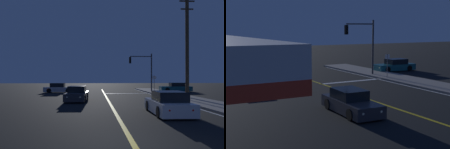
# 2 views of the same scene
# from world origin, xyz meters

# --- Properties ---
(lane_line_center) EXTENTS (0.20, 43.65, 0.01)m
(lane_line_center) POSITION_xyz_m (0.00, 12.84, 0.01)
(lane_line_center) COLOR gold
(lane_line_center) RESTS_ON ground
(stop_bar) EXTENTS (6.05, 0.50, 0.01)m
(stop_bar) POSITION_xyz_m (3.03, 24.18, 0.01)
(stop_bar) COLOR white
(stop_bar) RESTS_ON ground
(car_side_waiting_silver) EXTENTS (4.28, 1.90, 1.34)m
(car_side_waiting_silver) POSITION_xyz_m (-6.29, 26.93, 0.58)
(car_side_waiting_silver) COLOR #B2B5BA
(car_side_waiting_silver) RESTS_ON ground
(car_far_approaching_teal) EXTENTS (4.77, 2.03, 1.34)m
(car_far_approaching_teal) POSITION_xyz_m (10.99, 28.17, 0.58)
(car_far_approaching_teal) COLOR #195960
(car_far_approaching_teal) RESTS_ON ground
(car_following_oncoming_charcoal) EXTENTS (2.00, 4.59, 1.34)m
(car_following_oncoming_charcoal) POSITION_xyz_m (-2.87, 14.64, 0.58)
(car_following_oncoming_charcoal) COLOR #2D2D33
(car_following_oncoming_charcoal) RESTS_ON ground
(traffic_signal_near_right) EXTENTS (3.31, 0.28, 5.53)m
(traffic_signal_near_right) POSITION_xyz_m (5.67, 26.48, 3.66)
(traffic_signal_near_right) COLOR #38383D
(traffic_signal_near_right) RESTS_ON ground
(street_sign_corner) EXTENTS (0.56, 0.14, 2.38)m
(street_sign_corner) POSITION_xyz_m (6.55, 23.68, 1.60)
(street_sign_corner) COLOR slate
(street_sign_corner) RESTS_ON ground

